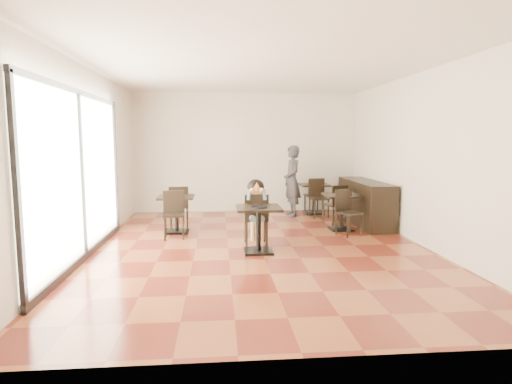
{
  "coord_description": "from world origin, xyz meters",
  "views": [
    {
      "loc": [
        -0.74,
        -7.58,
        1.96
      ],
      "look_at": [
        -0.06,
        0.15,
        1.0
      ],
      "focal_mm": 30.0,
      "sensor_mm": 36.0,
      "label": 1
    }
  ],
  "objects": [
    {
      "name": "wall_left",
      "position": [
        -3.0,
        0.0,
        1.6
      ],
      "size": [
        0.01,
        8.0,
        3.2
      ],
      "primitive_type": "cube",
      "color": "silver",
      "rests_on": "floor"
    },
    {
      "name": "chair_back_b",
      "position": [
        1.77,
        2.9,
        0.47
      ],
      "size": [
        0.48,
        0.48,
        0.95
      ],
      "primitive_type": null,
      "rotation": [
        0.0,
        0.0,
        0.14
      ],
      "color": "black",
      "rests_on": "floor"
    },
    {
      "name": "adult_patron",
      "position": [
        1.12,
        3.15,
        0.9
      ],
      "size": [
        0.52,
        0.71,
        1.81
      ],
      "primitive_type": "imported",
      "rotation": [
        0.0,
        0.0,
        -1.43
      ],
      "color": "#3B3A40",
      "rests_on": "floor"
    },
    {
      "name": "wall_right",
      "position": [
        3.0,
        0.0,
        1.6
      ],
      "size": [
        0.01,
        8.0,
        3.2
      ],
      "primitive_type": "cube",
      "color": "silver",
      "rests_on": "floor"
    },
    {
      "name": "chair_mid_a",
      "position": [
        1.9,
        1.91,
        0.47
      ],
      "size": [
        0.55,
        0.55,
        0.93
      ],
      "primitive_type": null,
      "rotation": [
        0.0,
        0.0,
        3.54
      ],
      "color": "black",
      "rests_on": "floor"
    },
    {
      "name": "cafe_table_left",
      "position": [
        -1.64,
        1.41,
        0.39
      ],
      "size": [
        0.79,
        0.79,
        0.78
      ],
      "primitive_type": null,
      "rotation": [
        0.0,
        0.0,
        0.08
      ],
      "color": "black",
      "rests_on": "floor"
    },
    {
      "name": "floor",
      "position": [
        0.0,
        0.0,
        0.0
      ],
      "size": [
        6.0,
        8.0,
        0.01
      ],
      "primitive_type": "cube",
      "color": "brown",
      "rests_on": "ground"
    },
    {
      "name": "wall_back",
      "position": [
        0.0,
        4.0,
        1.6
      ],
      "size": [
        6.0,
        0.01,
        3.2
      ],
      "primitive_type": "cube",
      "color": "silver",
      "rests_on": "floor"
    },
    {
      "name": "service_counter",
      "position": [
        2.65,
        2.0,
        0.5
      ],
      "size": [
        0.6,
        2.4,
        1.0
      ],
      "primitive_type": "cube",
      "color": "black",
      "rests_on": "floor"
    },
    {
      "name": "chair_back_a",
      "position": [
        1.77,
        3.5,
        0.47
      ],
      "size": [
        0.48,
        0.48,
        0.95
      ],
      "primitive_type": null,
      "rotation": [
        0.0,
        0.0,
        3.28
      ],
      "color": "black",
      "rests_on": "floor"
    },
    {
      "name": "wall_front",
      "position": [
        0.0,
        -4.0,
        1.6
      ],
      "size": [
        6.0,
        0.01,
        3.2
      ],
      "primitive_type": "cube",
      "color": "silver",
      "rests_on": "floor"
    },
    {
      "name": "chair_mid_b",
      "position": [
        1.9,
        0.81,
        0.47
      ],
      "size": [
        0.55,
        0.55,
        0.93
      ],
      "primitive_type": null,
      "rotation": [
        0.0,
        0.0,
        0.4
      ],
      "color": "black",
      "rests_on": "floor"
    },
    {
      "name": "cafe_table_back",
      "position": [
        1.77,
        3.45,
        0.39
      ],
      "size": [
        0.85,
        0.85,
        0.79
      ],
      "primitive_type": null,
      "rotation": [
        0.0,
        0.0,
        0.14
      ],
      "color": "black",
      "rests_on": "floor"
    },
    {
      "name": "chair_left_a",
      "position": [
        -1.64,
        1.96,
        0.47
      ],
      "size": [
        0.45,
        0.45,
        0.93
      ],
      "primitive_type": null,
      "rotation": [
        0.0,
        0.0,
        3.22
      ],
      "color": "black",
      "rests_on": "floor"
    },
    {
      "name": "pizza_slice",
      "position": [
        -0.06,
        0.01,
        1.05
      ],
      "size": [
        0.28,
        0.22,
        0.07
      ],
      "primitive_type": null,
      "color": "tan",
      "rests_on": "child"
    },
    {
      "name": "child_chair",
      "position": [
        -0.06,
        0.2,
        0.48
      ],
      "size": [
        0.43,
        0.43,
        0.97
      ],
      "primitive_type": null,
      "rotation": [
        0.0,
        0.0,
        3.14
      ],
      "color": "black",
      "rests_on": "floor"
    },
    {
      "name": "storefront_window",
      "position": [
        -2.97,
        -0.5,
        1.4
      ],
      "size": [
        0.04,
        4.5,
        2.6
      ],
      "primitive_type": "cube",
      "color": "white",
      "rests_on": "floor"
    },
    {
      "name": "child_table",
      "position": [
        -0.06,
        -0.35,
        0.4
      ],
      "size": [
        0.76,
        0.76,
        0.8
      ],
      "primitive_type": null,
      "color": "black",
      "rests_on": "floor"
    },
    {
      "name": "chair_left_b",
      "position": [
        -1.64,
        0.86,
        0.47
      ],
      "size": [
        0.45,
        0.45,
        0.93
      ],
      "primitive_type": null,
      "rotation": [
        0.0,
        0.0,
        0.08
      ],
      "color": "black",
      "rests_on": "floor"
    },
    {
      "name": "plate",
      "position": [
        -0.06,
        -0.45,
        0.81
      ],
      "size": [
        0.27,
        0.27,
        0.02
      ],
      "primitive_type": "cylinder",
      "color": "black",
      "rests_on": "child_table"
    },
    {
      "name": "child",
      "position": [
        -0.06,
        0.2,
        0.61
      ],
      "size": [
        0.43,
        0.61,
        1.22
      ],
      "primitive_type": null,
      "color": "slate",
      "rests_on": "child_chair"
    },
    {
      "name": "cafe_table_mid",
      "position": [
        1.9,
        1.36,
        0.39
      ],
      "size": [
        0.96,
        0.96,
        0.77
      ],
      "primitive_type": null,
      "rotation": [
        0.0,
        0.0,
        0.4
      ],
      "color": "black",
      "rests_on": "floor"
    },
    {
      "name": "ceiling",
      "position": [
        0.0,
        0.0,
        3.2
      ],
      "size": [
        6.0,
        8.0,
        0.01
      ],
      "primitive_type": "cube",
      "color": "white",
      "rests_on": "floor"
    }
  ]
}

